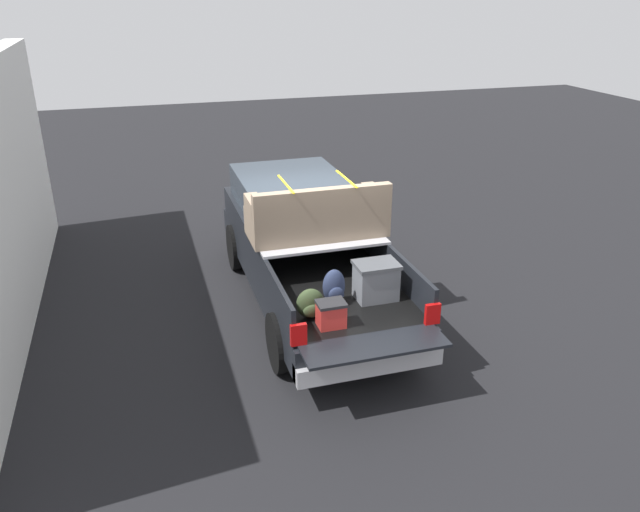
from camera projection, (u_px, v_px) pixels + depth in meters
name	position (u px, v px, depth m)	size (l,w,h in m)	color
ground_plane	(310.00, 303.00, 10.34)	(40.00, 40.00, 0.00)	black
pickup_truck	(303.00, 241.00, 10.26)	(6.05, 2.06, 2.23)	black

